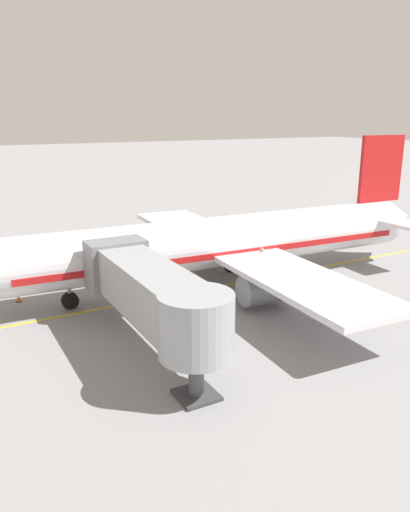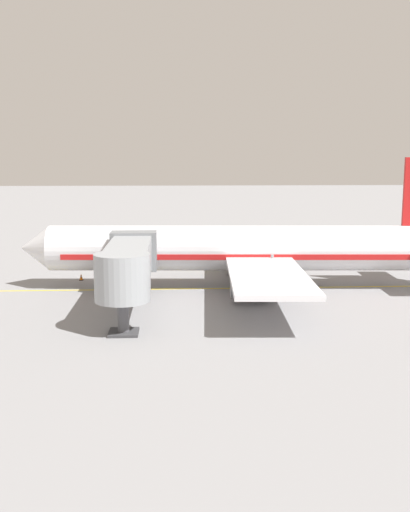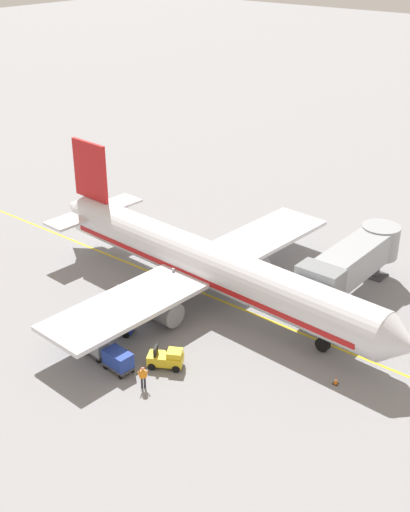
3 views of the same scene
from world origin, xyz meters
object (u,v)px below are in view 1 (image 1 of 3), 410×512
at_px(parked_airliner, 225,242).
at_px(baggage_cart_third_in_train, 201,234).
at_px(baggage_cart_front, 145,240).
at_px(ground_crew_wing_walker, 116,243).
at_px(jet_bridge, 151,292).
at_px(baggage_tug_trailing, 131,252).
at_px(ground_crew_marshaller, 229,244).
at_px(baggage_tug_lead, 195,246).
at_px(safety_cone_nose_left, 18,298).
at_px(ground_crew_loader, 214,256).
at_px(baggage_cart_second_in_train, 171,237).

distance_m(parked_airliner, baggage_cart_third_in_train, 12.32).
bearing_deg(baggage_cart_front, ground_crew_wing_walker, 83.69).
distance_m(jet_bridge, ground_crew_wing_walker, 20.70).
bearing_deg(baggage_cart_third_in_train, baggage_tug_trailing, 103.62).
bearing_deg(ground_crew_marshaller, ground_crew_wing_walker, 57.71).
height_order(baggage_tug_lead, safety_cone_nose_left, baggage_tug_lead).
bearing_deg(jet_bridge, baggage_tug_lead, -34.47).
distance_m(parked_airliner, jet_bridge, 12.00).
bearing_deg(ground_crew_loader, baggage_tug_trailing, 43.82).
height_order(jet_bridge, baggage_cart_second_in_train, jet_bridge).
relative_size(baggage_cart_second_in_train, ground_crew_marshaller, 1.74).
bearing_deg(baggage_cart_front, ground_crew_marshaller, -130.86).
height_order(baggage_tug_trailing, baggage_cart_front, baggage_tug_trailing).
bearing_deg(ground_crew_wing_walker, baggage_tug_trailing, -171.89).
relative_size(parked_airliner, jet_bridge, 2.88).
distance_m(jet_bridge, baggage_cart_front, 21.23).
height_order(jet_bridge, baggage_cart_third_in_train, jet_bridge).
relative_size(baggage_cart_third_in_train, ground_crew_loader, 1.74).
bearing_deg(baggage_cart_front, baggage_tug_trailing, 137.22).
height_order(baggage_tug_trailing, safety_cone_nose_left, baggage_tug_trailing).
bearing_deg(baggage_tug_lead, parked_airliner, 166.93).
xyz_separation_m(parked_airliner, ground_crew_marshaller, (6.66, -4.52, -2.23)).
relative_size(baggage_cart_second_in_train, ground_crew_wing_walker, 1.74).
height_order(baggage_cart_third_in_train, ground_crew_loader, ground_crew_loader).
distance_m(baggage_cart_front, safety_cone_nose_left, 15.20).
distance_m(jet_bridge, baggage_tug_trailing, 18.16).
height_order(ground_crew_marshaller, safety_cone_nose_left, ground_crew_marshaller).
bearing_deg(ground_crew_wing_walker, jet_bridge, 166.24).
relative_size(baggage_tug_lead, safety_cone_nose_left, 4.70).
xyz_separation_m(baggage_cart_front, safety_cone_nose_left, (-8.36, 12.68, -0.66)).
relative_size(jet_bridge, baggage_cart_third_in_train, 4.40).
xyz_separation_m(parked_airliner, baggage_tug_lead, (8.49, -1.97, -2.47)).
bearing_deg(baggage_cart_second_in_train, parked_airliner, 174.91).
height_order(baggage_cart_second_in_train, ground_crew_loader, ground_crew_loader).
distance_m(baggage_cart_third_in_train, ground_crew_loader, 7.93).
height_order(ground_crew_loader, ground_crew_marshaller, same).
relative_size(ground_crew_wing_walker, ground_crew_loader, 1.00).
height_order(baggage_tug_lead, ground_crew_wing_walker, ground_crew_wing_walker).
bearing_deg(ground_crew_wing_walker, baggage_tug_lead, -120.86).
relative_size(jet_bridge, baggage_tug_trailing, 4.68).
distance_m(parked_airliner, ground_crew_loader, 4.75).
bearing_deg(baggage_cart_third_in_train, safety_cone_nose_left, 112.96).
height_order(baggage_tug_lead, baggage_cart_second_in_train, baggage_tug_lead).
relative_size(baggage_tug_trailing, ground_crew_marshaller, 1.64).
height_order(parked_airliner, ground_crew_loader, parked_airliner).
height_order(jet_bridge, safety_cone_nose_left, jet_bridge).
xyz_separation_m(baggage_cart_front, ground_crew_marshaller, (-5.26, -6.08, 0.00)).
height_order(baggage_tug_lead, ground_crew_loader, ground_crew_loader).
relative_size(baggage_cart_second_in_train, baggage_cart_third_in_train, 1.00).
xyz_separation_m(baggage_cart_second_in_train, ground_crew_marshaller, (-4.95, -3.48, 0.00)).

